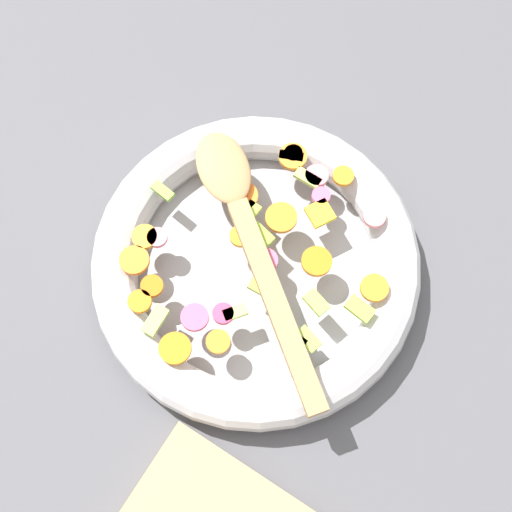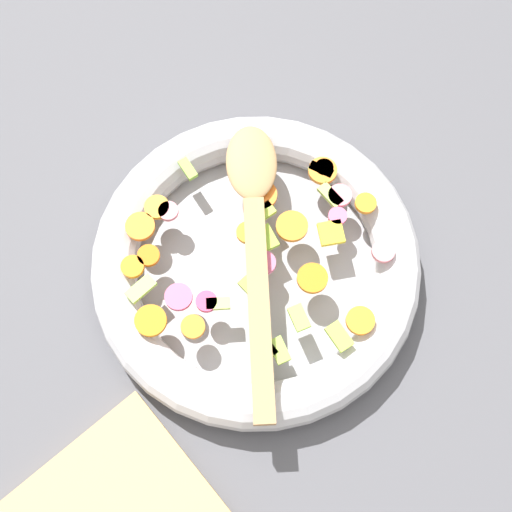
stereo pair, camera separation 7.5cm
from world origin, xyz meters
The scene contains 4 objects.
ground_plane centered at (0.00, 0.00, 0.00)m, with size 4.00×4.00×0.00m, color #4C4C51.
skillet centered at (0.00, 0.00, 0.02)m, with size 0.36×0.36×0.05m.
chopped_vegetables centered at (0.00, 0.00, 0.05)m, with size 0.28×0.29×0.01m.
wooden_spoon centered at (-0.02, 0.01, 0.06)m, with size 0.28×0.23×0.01m.
Camera 2 is at (0.19, -0.16, 0.76)m, focal length 50.00 mm.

